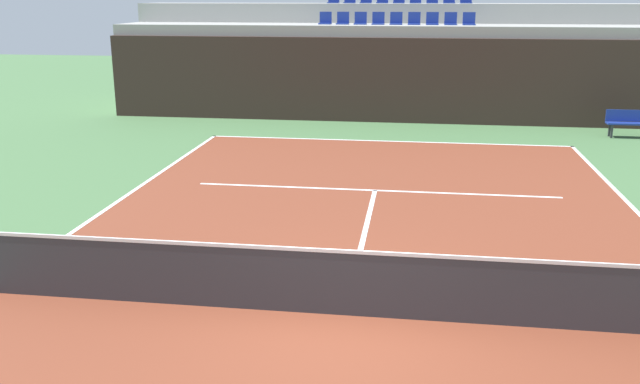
% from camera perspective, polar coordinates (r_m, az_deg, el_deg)
% --- Properties ---
extents(ground_plane, '(80.00, 80.00, 0.00)m').
position_cam_1_polar(ground_plane, '(9.71, 2.07, -10.24)').
color(ground_plane, '#477042').
extents(court_surface, '(11.00, 24.00, 0.01)m').
position_cam_1_polar(court_surface, '(9.71, 2.07, -10.21)').
color(court_surface, brown).
rests_on(court_surface, ground_plane).
extents(baseline_far, '(11.00, 0.10, 0.00)m').
position_cam_1_polar(baseline_far, '(21.07, 5.59, 4.23)').
color(baseline_far, white).
rests_on(baseline_far, court_surface).
extents(service_line_far, '(8.26, 0.10, 0.00)m').
position_cam_1_polar(service_line_far, '(15.68, 4.60, 0.14)').
color(service_line_far, white).
rests_on(service_line_far, court_surface).
extents(centre_service_line, '(0.10, 6.40, 0.00)m').
position_cam_1_polar(centre_service_line, '(12.64, 3.64, -3.80)').
color(centre_service_line, white).
rests_on(centre_service_line, court_surface).
extents(back_wall, '(20.32, 0.30, 2.90)m').
position_cam_1_polar(back_wall, '(24.18, 6.08, 9.20)').
color(back_wall, '#33231E').
rests_on(back_wall, ground_plane).
extents(stands_tier_lower, '(20.32, 2.40, 3.28)m').
position_cam_1_polar(stands_tier_lower, '(25.50, 6.22, 9.98)').
color(stands_tier_lower, '#9E9E99').
rests_on(stands_tier_lower, ground_plane).
extents(stands_tier_upper, '(20.32, 2.40, 4.00)m').
position_cam_1_polar(stands_tier_upper, '(27.86, 6.44, 11.22)').
color(stands_tier_upper, '#9E9E99').
rests_on(stands_tier_upper, ground_plane).
extents(seating_row_lower, '(5.58, 0.44, 0.44)m').
position_cam_1_polar(seating_row_lower, '(25.47, 6.35, 13.95)').
color(seating_row_lower, navy).
rests_on(seating_row_lower, stands_tier_lower).
extents(seating_row_upper, '(5.58, 0.44, 0.44)m').
position_cam_1_polar(seating_row_upper, '(27.86, 6.58, 15.59)').
color(seating_row_upper, navy).
rests_on(seating_row_upper, stands_tier_upper).
extents(tennis_net, '(11.08, 0.08, 1.07)m').
position_cam_1_polar(tennis_net, '(9.50, 2.10, -7.48)').
color(tennis_net, black).
rests_on(tennis_net, court_surface).
extents(player_bench, '(1.50, 0.40, 0.85)m').
position_cam_1_polar(player_bench, '(23.62, 24.46, 5.37)').
color(player_bench, navy).
rests_on(player_bench, ground_plane).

